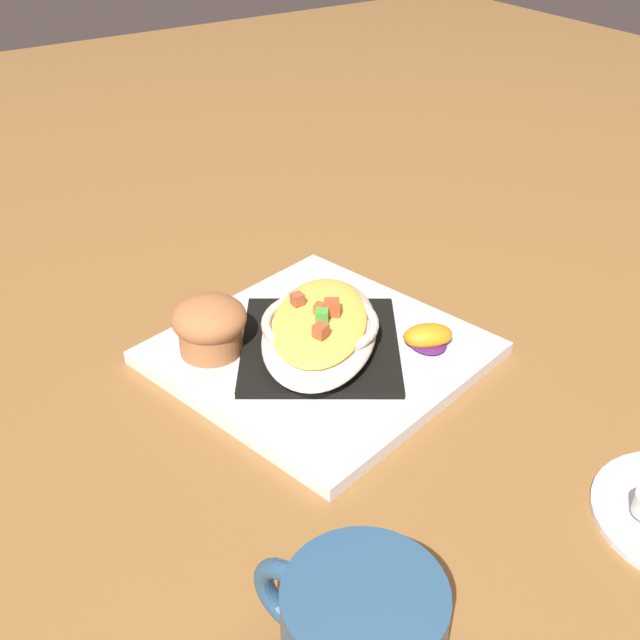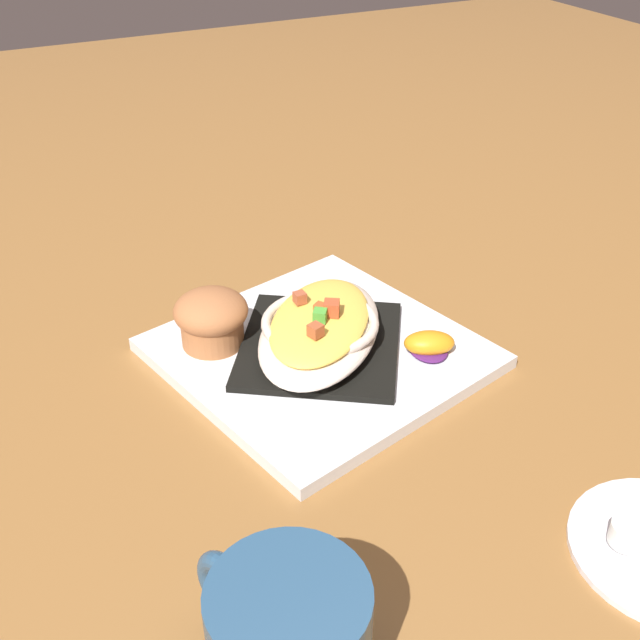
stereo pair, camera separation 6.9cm
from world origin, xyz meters
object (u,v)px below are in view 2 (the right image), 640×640
(muffin, at_px, (211,318))
(orange_garnish, at_px, (429,344))
(gratin_dish, at_px, (320,327))
(square_plate, at_px, (320,353))
(creamer_cup_0, at_px, (628,533))

(muffin, distance_m, orange_garnish, 0.20)
(orange_garnish, bearing_deg, gratin_dish, 149.69)
(gratin_dish, relative_size, orange_garnish, 3.65)
(square_plate, bearing_deg, gratin_dish, -115.93)
(muffin, bearing_deg, square_plate, -30.88)
(gratin_dish, relative_size, creamer_cup_0, 8.50)
(square_plate, relative_size, creamer_cup_0, 10.55)
(orange_garnish, bearing_deg, square_plate, 149.64)
(creamer_cup_0, bearing_deg, square_plate, 106.28)
(gratin_dish, height_order, muffin, muffin)
(gratin_dish, distance_m, muffin, 0.10)
(square_plate, distance_m, gratin_dish, 0.03)
(square_plate, distance_m, muffin, 0.10)
(muffin, relative_size, creamer_cup_0, 2.81)
(square_plate, xyz_separation_m, gratin_dish, (-0.00, -0.00, 0.03))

